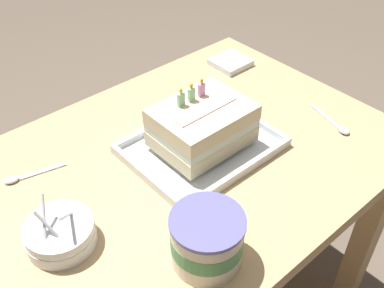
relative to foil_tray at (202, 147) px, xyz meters
The scene contains 8 objects.
dining_table 0.13m from the foil_tray, behind, with size 1.02×0.72×0.70m.
foil_tray is the anchor object (origin of this frame).
birthday_cake 0.07m from the foil_tray, 90.00° to the left, with size 0.21×0.16×0.14m.
bowl_stack 0.38m from the foil_tray, behind, with size 0.13×0.13×0.11m.
ice_cream_tub 0.31m from the foil_tray, 130.71° to the right, with size 0.13×0.13×0.11m.
serving_spoon_near_tray 0.35m from the foil_tray, 27.91° to the right, with size 0.05×0.14×0.01m.
serving_spoon_by_bowls 0.41m from the foil_tray, 152.61° to the left, with size 0.14×0.05×0.01m.
napkin_pile 0.40m from the foil_tray, 35.26° to the left, with size 0.10×0.10×0.02m.
Camera 1 is at (-0.50, -0.60, 1.40)m, focal length 42.49 mm.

